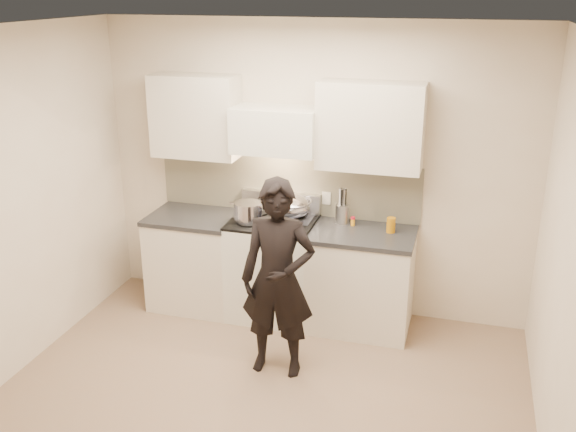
{
  "coord_description": "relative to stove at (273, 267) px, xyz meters",
  "views": [
    {
      "loc": [
        1.34,
        -3.78,
        2.97
      ],
      "look_at": [
        -0.05,
        1.05,
        1.14
      ],
      "focal_mm": 40.0,
      "sensor_mm": 36.0,
      "label": 1
    }
  ],
  "objects": [
    {
      "name": "counter_left",
      "position": [
        -0.78,
        0.0,
        -0.01
      ],
      "size": [
        0.82,
        0.67,
        0.92
      ],
      "color": "beige",
      "rests_on": "ground"
    },
    {
      "name": "wok",
      "position": [
        0.14,
        0.09,
        0.59
      ],
      "size": [
        0.4,
        0.48,
        0.32
      ],
      "color": "silver",
      "rests_on": "stove"
    },
    {
      "name": "room_shell",
      "position": [
        0.24,
        -1.05,
        1.12
      ],
      "size": [
        4.04,
        3.54,
        2.7
      ],
      "color": "beige",
      "rests_on": "ground"
    },
    {
      "name": "ground_plane",
      "position": [
        0.3,
        -1.42,
        -0.47
      ],
      "size": [
        4.0,
        4.0,
        0.0
      ],
      "primitive_type": "plane",
      "color": "#7F6249"
    },
    {
      "name": "stock_pot",
      "position": [
        -0.2,
        -0.1,
        0.57
      ],
      "size": [
        0.36,
        0.26,
        0.17
      ],
      "color": "silver",
      "rests_on": "stove"
    },
    {
      "name": "utensil_crock",
      "position": [
        0.61,
        0.18,
        0.55
      ],
      "size": [
        0.12,
        0.12,
        0.32
      ],
      "color": "silver",
      "rests_on": "counter_right"
    },
    {
      "name": "stove",
      "position": [
        0.0,
        0.0,
        0.0
      ],
      "size": [
        0.76,
        0.65,
        0.96
      ],
      "color": "silver",
      "rests_on": "ground"
    },
    {
      "name": "person",
      "position": [
        0.32,
        -0.89,
        0.33
      ],
      "size": [
        0.61,
        0.42,
        1.61
      ],
      "primitive_type": "imported",
      "rotation": [
        0.0,
        0.0,
        0.05
      ],
      "color": "black",
      "rests_on": "ground"
    },
    {
      "name": "counter_right",
      "position": [
        0.83,
        0.0,
        -0.01
      ],
      "size": [
        0.92,
        0.67,
        0.92
      ],
      "color": "beige",
      "rests_on": "ground"
    },
    {
      "name": "oil_glass",
      "position": [
        1.06,
        0.06,
        0.51
      ],
      "size": [
        0.08,
        0.08,
        0.13
      ],
      "color": "#A96908",
      "rests_on": "counter_right"
    },
    {
      "name": "spice_jar",
      "position": [
        0.71,
        0.13,
        0.49
      ],
      "size": [
        0.04,
        0.04,
        0.08
      ],
      "color": "orange",
      "rests_on": "counter_right"
    }
  ]
}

